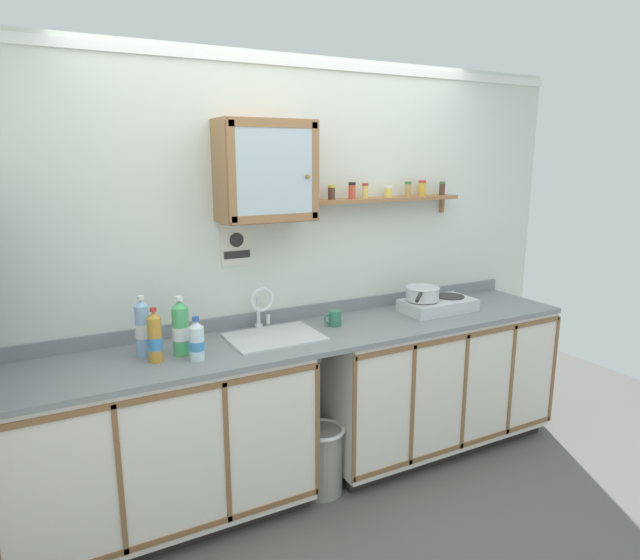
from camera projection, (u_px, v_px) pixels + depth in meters
name	position (u px, v px, depth m)	size (l,w,h in m)	color
floor	(352.00, 514.00, 3.02)	(6.37, 6.37, 0.00)	#565451
back_wall	(293.00, 267.00, 3.38)	(3.97, 0.07, 2.48)	silver
lower_cabinet_run	(162.00, 445.00, 2.86)	(1.53, 0.61, 0.90)	black
lower_cabinet_run_right	(433.00, 381.00, 3.67)	(1.62, 0.61, 0.90)	black
countertop	(318.00, 334.00, 3.17)	(3.33, 0.63, 0.03)	gray
backsplash	(296.00, 313.00, 3.41)	(3.33, 0.02, 0.08)	gray
sink	(273.00, 342.00, 3.09)	(0.51, 0.42, 0.39)	silver
hot_plate_stove	(438.00, 305.00, 3.58)	(0.48, 0.27, 0.08)	silver
saucepan	(422.00, 293.00, 3.52)	(0.32, 0.32, 0.09)	silver
bottle_water_blue_0	(143.00, 328.00, 2.76)	(0.07, 0.07, 0.31)	#8CB7E0
bottle_soda_green_1	(181.00, 329.00, 2.78)	(0.09, 0.09, 0.31)	#4CB266
bottle_water_clear_2	(197.00, 341.00, 2.72)	(0.08, 0.08, 0.22)	silver
bottle_juice_amber_3	(155.00, 338.00, 2.69)	(0.07, 0.07, 0.27)	gold
mug	(334.00, 318.00, 3.27)	(0.11, 0.08, 0.09)	#337259
wall_cabinet	(266.00, 171.00, 3.01)	(0.53, 0.28, 0.55)	#996B42
spice_shelf	(388.00, 197.00, 3.49)	(1.05, 0.14, 0.22)	#996B42
warning_sign	(236.00, 245.00, 3.15)	(0.18, 0.01, 0.24)	silver
trash_bin	(322.00, 459.00, 3.18)	(0.26, 0.26, 0.40)	gray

